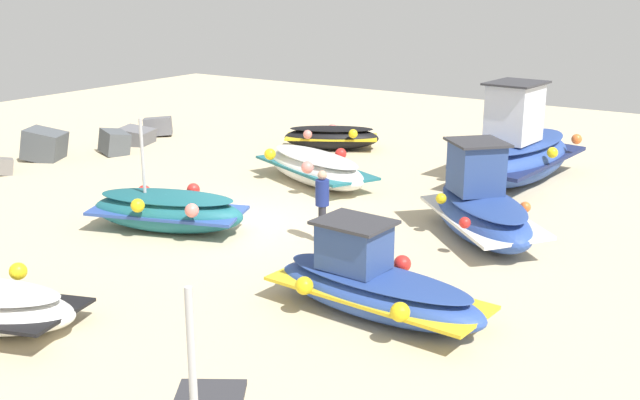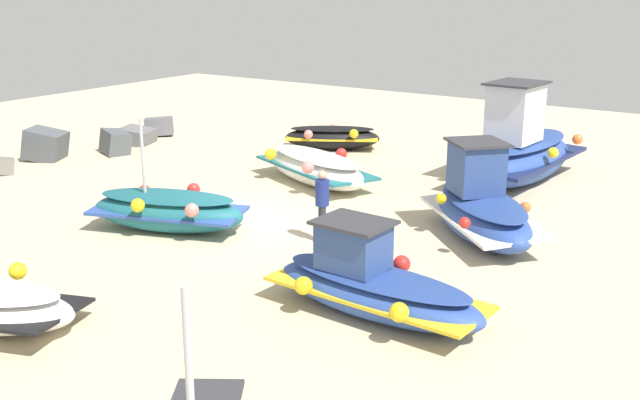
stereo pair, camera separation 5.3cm
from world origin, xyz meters
name	(u,v)px [view 1 (the left image)]	position (x,y,z in m)	size (l,w,h in m)	color
ground_plane	(244,222)	(0.00, 0.00, 0.00)	(44.66, 44.66, 0.00)	beige
fishing_boat_1	(315,167)	(4.13, 0.65, 0.50)	(3.20, 4.75, 1.03)	white
fishing_boat_3	(374,285)	(-2.92, -5.47, 0.55)	(2.13, 4.42, 1.72)	#2D4C9E
fishing_boat_4	(519,151)	(7.72, -4.34, 0.96)	(5.52, 2.86, 3.10)	#2D4C9E
fishing_boat_5	(167,210)	(-1.55, 1.12, 0.52)	(2.61, 4.15, 2.78)	#1E6670
fishing_boat_6	(481,208)	(2.24, -5.41, 0.72)	(4.08, 4.16, 2.31)	#2D4C9E
fishing_boat_7	(331,137)	(8.42, 2.85, 0.44)	(2.92, 3.65, 0.91)	black
person_walking	(322,201)	(-0.16, -2.49, 1.00)	(0.32, 0.32, 1.73)	#2D2D38
breakwater_rocks	(39,153)	(1.04, 9.60, 0.38)	(15.78, 2.82, 1.27)	slate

